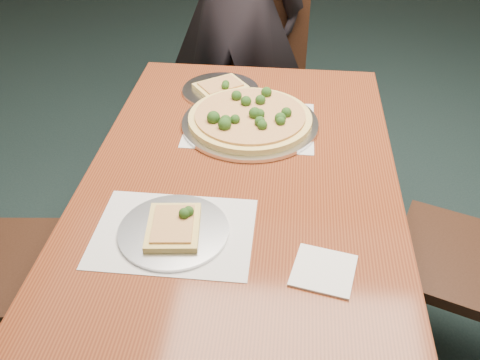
# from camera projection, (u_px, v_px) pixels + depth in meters

# --- Properties ---
(ground) EXTENTS (8.00, 8.00, 0.00)m
(ground) POSITION_uv_depth(u_px,v_px,m) (309.00, 287.00, 2.19)
(ground) COLOR black
(ground) RESTS_ON ground
(dining_table) EXTENTS (0.90, 1.50, 0.75)m
(dining_table) POSITION_uv_depth(u_px,v_px,m) (240.00, 205.00, 1.58)
(dining_table) COLOR #5C2512
(dining_table) RESTS_ON ground
(chair_far) EXTENTS (0.51, 0.51, 0.91)m
(chair_far) POSITION_uv_depth(u_px,v_px,m) (267.00, 84.00, 2.51)
(chair_far) COLOR black
(chair_far) RESTS_ON ground
(diner) EXTENTS (0.66, 0.47, 1.72)m
(diner) POSITION_uv_depth(u_px,v_px,m) (235.00, 5.00, 2.38)
(diner) COLOR black
(diner) RESTS_ON ground
(placemat_main) EXTENTS (0.42, 0.32, 0.00)m
(placemat_main) POSITION_uv_depth(u_px,v_px,m) (250.00, 125.00, 1.77)
(placemat_main) COLOR white
(placemat_main) RESTS_ON dining_table
(placemat_near) EXTENTS (0.40, 0.30, 0.00)m
(placemat_near) POSITION_uv_depth(u_px,v_px,m) (174.00, 233.00, 1.35)
(placemat_near) COLOR white
(placemat_near) RESTS_ON dining_table
(pizza_pan) EXTENTS (0.45, 0.45, 0.07)m
(pizza_pan) POSITION_uv_depth(u_px,v_px,m) (250.00, 119.00, 1.75)
(pizza_pan) COLOR silver
(pizza_pan) RESTS_ON dining_table
(slice_plate_near) EXTENTS (0.28, 0.28, 0.05)m
(slice_plate_near) POSITION_uv_depth(u_px,v_px,m) (174.00, 229.00, 1.34)
(slice_plate_near) COLOR silver
(slice_plate_near) RESTS_ON dining_table
(slice_plate_far) EXTENTS (0.28, 0.28, 0.05)m
(slice_plate_far) POSITION_uv_depth(u_px,v_px,m) (221.00, 89.00, 1.95)
(slice_plate_far) COLOR silver
(slice_plate_far) RESTS_ON dining_table
(napkin) EXTENTS (0.17, 0.17, 0.01)m
(napkin) POSITION_uv_depth(u_px,v_px,m) (324.00, 270.00, 1.24)
(napkin) COLOR white
(napkin) RESTS_ON dining_table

